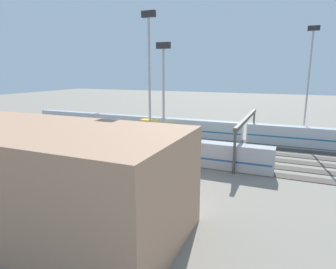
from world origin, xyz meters
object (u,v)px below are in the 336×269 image
maintenance_shed (30,174)px  train_on_track_1 (155,130)px  light_mast_0 (309,72)px  signal_gantry (247,122)px  light_mast_3 (149,72)px  light_mast_1 (163,88)px  train_on_track_5 (111,143)px  train_on_track_0 (202,129)px

maintenance_shed → train_on_track_1: bearing=-82.7°
light_mast_0 → signal_gantry: bearing=52.3°
train_on_track_1 → light_mast_3: bearing=113.5°
light_mast_1 → light_mast_0: bearing=-131.0°
train_on_track_1 → signal_gantry: size_ratio=0.33×
light_mast_3 → maintenance_shed: light_mast_3 is taller
train_on_track_1 → light_mast_0: bearing=-167.4°
train_on_track_1 → maintenance_shed: size_ratio=0.25×
train_on_track_5 → train_on_track_0: bearing=-120.2°
train_on_track_0 → light_mast_0: size_ratio=4.00×
light_mast_3 → maintenance_shed: 29.65m
light_mast_0 → maintenance_shed: light_mast_0 is taller
light_mast_3 → light_mast_0: bearing=-132.9°
train_on_track_1 → signal_gantry: (-26.97, 7.50, 5.40)m
train_on_track_5 → light_mast_0: (-41.26, -28.90, 16.23)m
train_on_track_5 → train_on_track_0: 28.92m
train_on_track_0 → light_mast_1: light_mast_1 is taller
light_mast_0 → signal_gantry: (12.67, 16.40, -11.27)m
light_mast_3 → light_mast_1: bearing=-161.4°
train_on_track_0 → maintenance_shed: bearing=83.2°
light_mast_0 → train_on_track_5: bearing=35.0°
train_on_track_1 → signal_gantry: bearing=164.5°
light_mast_3 → signal_gantry: size_ratio=1.00×
train_on_track_5 → light_mast_0: 52.92m
light_mast_1 → train_on_track_0: bearing=-90.6°
light_mast_0 → light_mast_3: size_ratio=1.00×
train_on_track_0 → light_mast_0: 31.50m
train_on_track_5 → light_mast_1: (-14.25, 2.15, 13.14)m
train_on_track_1 → maintenance_shed: bearing=97.3°
train_on_track_5 → light_mast_0: bearing=-145.0°
train_on_track_5 → signal_gantry: size_ratio=2.38×
train_on_track_0 → signal_gantry: (-14.05, 12.50, 4.95)m
train_on_track_0 → signal_gantry: signal_gantry is taller
train_on_track_0 → maintenance_shed: size_ratio=3.03×
train_on_track_1 → light_mast_1: bearing=119.7°
light_mast_3 → maintenance_shed: bearing=82.2°
signal_gantry → maintenance_shed: 46.90m
train_on_track_1 → train_on_track_0: 13.86m
train_on_track_5 → signal_gantry: (-28.59, -12.50, 4.96)m
train_on_track_5 → signal_gantry: bearing=-156.4°
maintenance_shed → signal_gantry: bearing=-116.0°
train_on_track_5 → light_mast_1: size_ratio=2.94×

